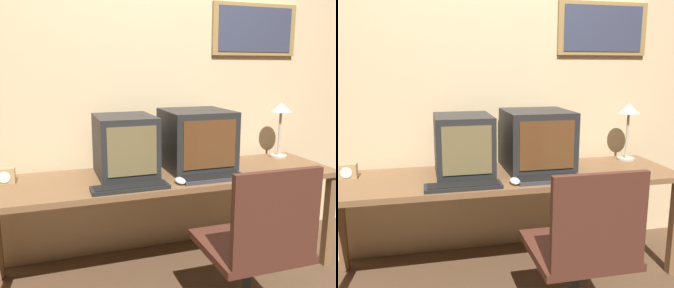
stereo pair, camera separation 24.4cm
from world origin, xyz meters
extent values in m
cube|color=#D1B284|center=(0.00, 1.23, 1.30)|extent=(8.00, 0.05, 2.60)
cube|color=olive|center=(0.84, 1.19, 1.69)|extent=(0.72, 0.02, 0.39)
cube|color=#33384C|center=(0.84, 1.18, 1.69)|extent=(0.63, 0.01, 0.34)
cube|color=brown|center=(0.00, 0.81, 0.69)|extent=(2.32, 0.64, 0.04)
cube|color=brown|center=(1.11, 0.54, 0.33)|extent=(0.06, 0.06, 0.67)
cube|color=brown|center=(-1.11, 1.08, 0.33)|extent=(0.06, 0.06, 0.67)
cube|color=brown|center=(1.11, 1.08, 0.33)|extent=(0.06, 0.06, 0.67)
cube|color=black|center=(-0.27, 0.88, 0.90)|extent=(0.37, 0.43, 0.40)
cube|color=brown|center=(-0.27, 0.67, 0.91)|extent=(0.30, 0.01, 0.30)
cube|color=black|center=(0.24, 0.90, 0.91)|extent=(0.44, 0.45, 0.41)
cube|color=#563319|center=(0.24, 0.67, 0.92)|extent=(0.36, 0.01, 0.31)
cube|color=black|center=(-0.31, 0.58, 0.71)|extent=(0.46, 0.14, 0.02)
cube|color=black|center=(-0.31, 0.58, 0.73)|extent=(0.42, 0.11, 0.00)
cube|color=#333338|center=(0.24, 0.61, 0.71)|extent=(0.43, 0.16, 0.02)
cube|color=black|center=(0.24, 0.61, 0.73)|extent=(0.39, 0.13, 0.00)
ellipsoid|color=silver|center=(0.01, 0.59, 0.72)|extent=(0.06, 0.11, 0.04)
cube|color=#A38456|center=(-1.01, 0.93, 0.75)|extent=(0.12, 0.07, 0.10)
cylinder|color=white|center=(-1.01, 0.90, 0.75)|extent=(0.07, 0.01, 0.07)
cylinder|color=#B2A899|center=(0.99, 1.01, 0.71)|extent=(0.13, 0.13, 0.02)
cylinder|color=#B2A899|center=(0.99, 1.01, 0.90)|extent=(0.02, 0.02, 0.35)
cone|color=#B2A899|center=(0.99, 1.01, 1.10)|extent=(0.17, 0.17, 0.07)
cube|color=#472319|center=(0.23, 0.14, 0.47)|extent=(0.50, 0.50, 0.04)
cube|color=#472319|center=(0.23, -0.09, 0.72)|extent=(0.46, 0.04, 0.45)
camera|label=1|loc=(-0.75, -1.47, 1.40)|focal=40.00mm
camera|label=2|loc=(-0.52, -1.53, 1.40)|focal=40.00mm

